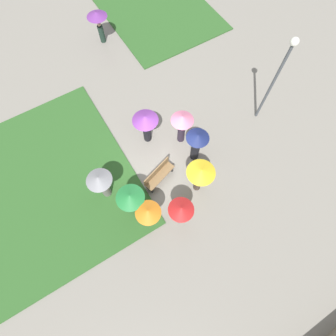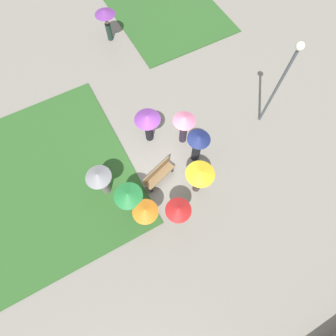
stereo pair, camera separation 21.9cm
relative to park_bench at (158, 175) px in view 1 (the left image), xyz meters
name	(u,v)px [view 1 (the left image)]	position (x,y,z in m)	size (l,w,h in m)	color
ground_plane	(157,158)	(0.45, 0.90, -0.46)	(90.00, 90.00, 0.00)	gray
lawn_patch_near	(33,192)	(-5.07, 2.35, -0.43)	(8.58, 8.49, 0.06)	#2D5B26
lawn_patch_far	(159,12)	(5.64, 9.50, -0.43)	(6.08, 7.15, 0.06)	#2D5B26
park_bench	(158,175)	(0.00, 0.00, 0.00)	(1.58, 0.86, 0.90)	brown
lamp_post	(278,73)	(5.90, 0.38, 2.46)	(0.32, 0.32, 4.57)	#474C51
crowd_person_grey	(101,183)	(-2.27, 0.57, 0.86)	(1.03, 1.03, 1.87)	slate
crowd_person_navy	(197,143)	(1.97, 0.09, 0.84)	(0.97, 0.97, 1.95)	black
crowd_person_orange	(149,214)	(-1.29, -1.51, 0.90)	(0.97, 0.97, 1.85)	slate
crowd_person_yellow	(200,174)	(1.22, -1.24, 1.04)	(1.15, 1.15, 1.95)	#47382D
crowd_person_pink	(182,123)	(1.94, 1.21, 0.91)	(1.00, 1.00, 1.88)	#2D2333
crowd_person_red	(181,212)	(-0.21, -2.05, 0.86)	(0.98, 0.98, 1.86)	slate
crowd_person_green	(131,199)	(-1.58, -0.68, 1.03)	(1.10, 1.10, 1.88)	black
crowd_person_purple	(146,123)	(0.60, 2.06, 0.90)	(1.15, 1.15, 1.82)	black
lone_walker_far_path	(98,19)	(1.63, 9.08, 0.92)	(1.10, 1.10, 1.79)	#1E3328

